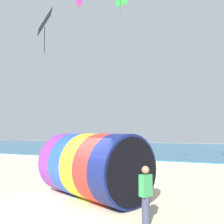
# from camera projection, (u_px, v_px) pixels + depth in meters

# --- Properties ---
(ground_plane) EXTENTS (120.00, 120.00, 0.00)m
(ground_plane) POSITION_uv_depth(u_px,v_px,m) (68.00, 214.00, 8.28)
(ground_plane) COLOR beige
(sea) EXTENTS (120.00, 40.00, 0.10)m
(sea) POSITION_uv_depth(u_px,v_px,m) (192.00, 149.00, 41.43)
(sea) COLOR #236084
(sea) RESTS_ON ground
(giant_inflatable_tube) EXTENTS (5.27, 4.29, 2.65)m
(giant_inflatable_tube) POSITION_uv_depth(u_px,v_px,m) (93.00, 166.00, 10.37)
(giant_inflatable_tube) COLOR purple
(giant_inflatable_tube) RESTS_ON ground
(kite_handler) EXTENTS (0.36, 0.42, 1.71)m
(kite_handler) POSITION_uv_depth(u_px,v_px,m) (146.00, 195.00, 7.29)
(kite_handler) COLOR #383D56
(kite_handler) RESTS_ON ground
(kite_magenta_delta) EXTENTS (1.09, 1.08, 1.35)m
(kite_magenta_delta) POSITION_uv_depth(u_px,v_px,m) (78.00, 3.00, 26.34)
(kite_magenta_delta) COLOR #D1339E
(kite_black_diamond) EXTENTS (1.12, 1.13, 2.24)m
(kite_black_diamond) POSITION_uv_depth(u_px,v_px,m) (45.00, 22.00, 12.70)
(kite_black_diamond) COLOR black
(bystander_near_water) EXTENTS (0.41, 0.33, 1.63)m
(bystander_near_water) POSITION_uv_depth(u_px,v_px,m) (95.00, 154.00, 22.14)
(bystander_near_water) COLOR #383D56
(bystander_near_water) RESTS_ON ground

